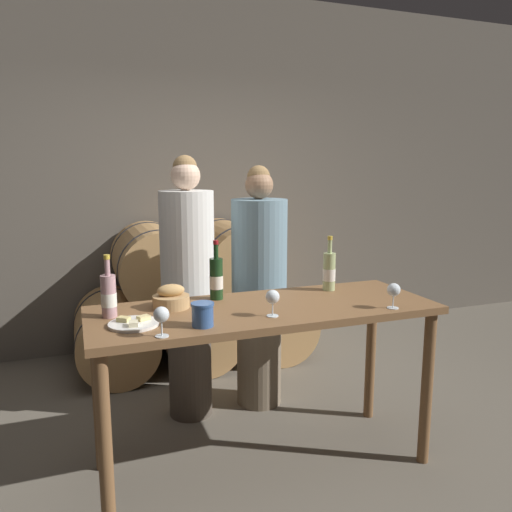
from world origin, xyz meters
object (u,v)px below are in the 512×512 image
(person_right, at_px, (259,288))
(wine_glass_far_left, at_px, (161,315))
(tasting_table, at_px, (265,329))
(wine_glass_left, at_px, (273,298))
(person_left, at_px, (188,288))
(wine_bottle_rose, at_px, (109,296))
(wine_glass_center, at_px, (394,291))
(bread_basket, at_px, (171,299))
(cheese_plate, at_px, (134,323))
(wine_bottle_white, at_px, (329,271))
(blue_crock, at_px, (203,313))
(wine_bottle_red, at_px, (216,278))

(person_right, height_order, wine_glass_far_left, person_right)
(tasting_table, height_order, wine_glass_far_left, wine_glass_far_left)
(person_right, bearing_deg, wine_glass_left, -106.52)
(person_left, distance_m, wine_bottle_rose, 0.85)
(wine_glass_center, bearing_deg, bread_basket, 159.20)
(wine_glass_far_left, bearing_deg, cheese_plate, 115.71)
(person_left, xyz_separation_m, wine_glass_left, (0.22, -0.91, 0.14))
(cheese_plate, xyz_separation_m, wine_glass_far_left, (0.10, -0.20, 0.09))
(wine_glass_center, bearing_deg, wine_bottle_white, 105.16)
(tasting_table, height_order, blue_crock, blue_crock)
(blue_crock, xyz_separation_m, wine_glass_far_left, (-0.20, -0.08, 0.03))
(wine_glass_far_left, relative_size, wine_glass_left, 1.00)
(blue_crock, relative_size, wine_glass_center, 0.83)
(tasting_table, relative_size, wine_glass_far_left, 13.60)
(wine_bottle_red, xyz_separation_m, wine_bottle_rose, (-0.59, -0.15, -0.01))
(bread_basket, distance_m, wine_glass_left, 0.55)
(tasting_table, distance_m, blue_crock, 0.48)
(wine_bottle_red, xyz_separation_m, cheese_plate, (-0.49, -0.32, -0.11))
(blue_crock, distance_m, bread_basket, 0.37)
(bread_basket, height_order, wine_glass_far_left, wine_glass_far_left)
(person_right, distance_m, wine_glass_far_left, 1.33)
(wine_glass_left, bearing_deg, tasting_table, 81.11)
(person_right, distance_m, wine_glass_left, 0.96)
(wine_glass_left, bearing_deg, person_left, 103.93)
(person_left, distance_m, wine_bottle_red, 0.52)
(bread_basket, relative_size, wine_glass_center, 1.43)
(wine_bottle_white, xyz_separation_m, wine_bottle_rose, (-1.28, -0.11, -0.01))
(person_left, xyz_separation_m, blue_crock, (-0.14, -0.94, 0.11))
(wine_glass_left, bearing_deg, bread_basket, 143.53)
(blue_crock, bearing_deg, wine_glass_left, 5.32)
(blue_crock, distance_m, cheese_plate, 0.33)
(wine_bottle_white, relative_size, wine_glass_left, 2.43)
(tasting_table, relative_size, wine_bottle_white, 5.60)
(bread_basket, bearing_deg, blue_crock, -77.59)
(cheese_plate, bearing_deg, tasting_table, 7.11)
(wine_bottle_red, relative_size, wine_glass_center, 2.47)
(wine_bottle_white, height_order, cheese_plate, wine_bottle_white)
(blue_crock, xyz_separation_m, wine_glass_center, (1.01, -0.05, 0.03))
(person_right, relative_size, wine_glass_center, 12.31)
(bread_basket, height_order, wine_glass_left, wine_glass_left)
(wine_glass_center, bearing_deg, person_left, 131.28)
(wine_bottle_rose, relative_size, wine_glass_far_left, 2.32)
(person_right, bearing_deg, person_left, 180.00)
(blue_crock, xyz_separation_m, bread_basket, (-0.08, 0.36, -0.01))
(person_right, distance_m, wine_bottle_red, 0.69)
(wine_bottle_rose, relative_size, wine_glass_left, 2.32)
(blue_crock, bearing_deg, person_left, 81.60)
(bread_basket, relative_size, cheese_plate, 0.82)
(tasting_table, xyz_separation_m, cheese_plate, (-0.69, -0.09, 0.13))
(person_right, relative_size, bread_basket, 8.60)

